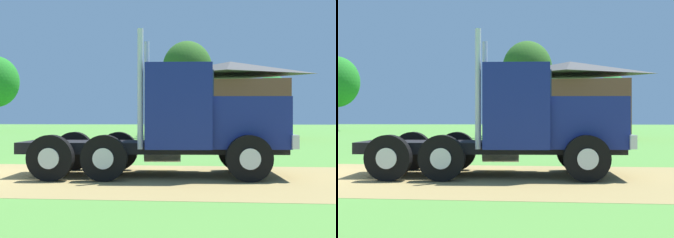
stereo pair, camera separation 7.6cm
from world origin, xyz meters
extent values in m
cube|color=black|center=(4.94, 0.64, 0.73)|extent=(6.69, 2.01, 0.28)
cube|color=navy|center=(7.30, 0.80, 1.35)|extent=(1.99, 2.20, 1.24)
cube|color=silver|center=(8.28, 0.86, 0.91)|extent=(0.31, 2.29, 0.32)
cube|color=navy|center=(5.60, 0.69, 1.74)|extent=(1.71, 2.48, 2.03)
cube|color=#2D3D4C|center=(6.40, 0.74, 2.14)|extent=(0.17, 1.98, 0.89)
cylinder|color=silver|center=(4.64, 1.57, 2.14)|extent=(0.14, 0.14, 2.84)
cylinder|color=silver|center=(4.76, -0.31, 2.14)|extent=(0.14, 0.14, 2.84)
cylinder|color=silver|center=(5.06, 1.70, 0.51)|extent=(1.03, 0.58, 0.52)
cylinder|color=black|center=(7.13, 1.98, 0.54)|extent=(1.09, 0.37, 1.07)
cylinder|color=silver|center=(7.12, 2.14, 0.54)|extent=(0.48, 0.07, 0.48)
cylinder|color=black|center=(7.29, -0.40, 0.54)|extent=(1.09, 0.37, 1.07)
cylinder|color=silver|center=(7.30, -0.55, 0.54)|extent=(0.48, 0.07, 0.48)
cylinder|color=black|center=(2.56, 1.68, 0.54)|extent=(1.09, 0.37, 1.07)
cylinder|color=silver|center=(2.55, 1.84, 0.54)|extent=(0.48, 0.07, 0.48)
cylinder|color=black|center=(2.72, -0.69, 0.54)|extent=(1.09, 0.37, 1.07)
cylinder|color=silver|center=(2.73, -0.85, 0.54)|extent=(0.48, 0.07, 0.48)
cylinder|color=black|center=(3.81, 1.76, 0.54)|extent=(1.09, 0.37, 1.07)
cylinder|color=silver|center=(3.80, 1.92, 0.54)|extent=(0.48, 0.07, 0.48)
cylinder|color=black|center=(3.97, -0.61, 0.54)|extent=(1.09, 0.37, 1.07)
cylinder|color=silver|center=(3.98, -0.77, 0.54)|extent=(0.48, 0.07, 0.48)
cube|color=brown|center=(7.58, 23.39, 2.05)|extent=(8.73, 6.08, 4.11)
pyramid|color=#414141|center=(7.58, 23.39, 5.08)|extent=(9.16, 6.39, 0.97)
cube|color=black|center=(6.11, 20.79, 1.10)|extent=(1.80, 0.22, 2.20)
cylinder|color=#513823|center=(4.16, 28.30, 1.98)|extent=(0.44, 0.44, 3.97)
ellipsoid|color=#2E5F1F|center=(4.16, 28.30, 5.62)|extent=(4.14, 4.14, 4.56)
cylinder|color=#513823|center=(12.51, 40.10, 1.37)|extent=(0.44, 0.44, 2.75)
ellipsoid|color=#277732|center=(12.51, 40.10, 4.16)|extent=(3.54, 3.54, 3.89)
camera|label=1|loc=(6.52, -11.37, 1.45)|focal=50.92mm
camera|label=2|loc=(6.60, -11.36, 1.45)|focal=50.92mm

